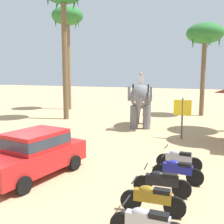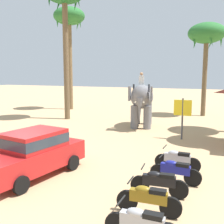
{
  "view_description": "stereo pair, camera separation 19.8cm",
  "coord_description": "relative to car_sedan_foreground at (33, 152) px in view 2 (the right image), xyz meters",
  "views": [
    {
      "loc": [
        7.04,
        -8.11,
        3.82
      ],
      "look_at": [
        1.05,
        6.08,
        1.6
      ],
      "focal_mm": 43.29,
      "sensor_mm": 36.0,
      "label": 1
    },
    {
      "loc": [
        7.22,
        -8.03,
        3.82
      ],
      "look_at": [
        1.05,
        6.08,
        1.6
      ],
      "focal_mm": 43.29,
      "sensor_mm": 36.0,
      "label": 2
    }
  ],
  "objects": [
    {
      "name": "elephant_with_mahout",
      "position": [
        0.88,
        10.55,
        1.06
      ],
      "size": [
        2.35,
        4.01,
        3.88
      ],
      "color": "slate",
      "rests_on": "ground"
    },
    {
      "name": "motorcycle_far_in_row",
      "position": [
        4.83,
        2.67,
        -0.46
      ],
      "size": [
        1.8,
        0.55,
        0.94
      ],
      "color": "black",
      "rests_on": "ground"
    },
    {
      "name": "motorcycle_second_in_row",
      "position": [
        4.72,
        -1.03,
        -0.46
      ],
      "size": [
        1.8,
        0.55,
        0.94
      ],
      "color": "black",
      "rests_on": "ground"
    },
    {
      "name": "ground_plane",
      "position": [
        -0.64,
        0.3,
        -0.93
      ],
      "size": [
        120.0,
        120.0,
        0.0
      ],
      "primitive_type": "plane",
      "color": "tan"
    },
    {
      "name": "car_sedan_foreground",
      "position": [
        0.0,
        0.0,
        0.0
      ],
      "size": [
        2.32,
        4.3,
        1.7
      ],
      "color": "red",
      "rests_on": "ground"
    },
    {
      "name": "palm_tree_behind_elephant",
      "position": [
        4.45,
        17.67,
        6.1
      ],
      "size": [
        3.2,
        3.2,
        8.17
      ],
      "color": "brown",
      "rests_on": "ground"
    },
    {
      "name": "palm_tree_left_of_road",
      "position": [
        -8.92,
        16.78,
        8.25
      ],
      "size": [
        3.2,
        3.2,
        10.51
      ],
      "color": "brown",
      "rests_on": "ground"
    },
    {
      "name": "signboard_yellow",
      "position": [
        4.15,
        7.98,
        0.76
      ],
      "size": [
        1.0,
        0.1,
        2.4
      ],
      "color": "#4C4C51",
      "rests_on": "ground"
    },
    {
      "name": "motorcycle_fourth_in_row",
      "position": [
        4.99,
        1.4,
        -0.46
      ],
      "size": [
        1.8,
        0.55,
        0.94
      ],
      "color": "black",
      "rests_on": "ground"
    },
    {
      "name": "motorcycle_nearest_camera",
      "position": [
        4.93,
        -2.27,
        -0.46
      ],
      "size": [
        1.8,
        0.55,
        0.94
      ],
      "color": "black",
      "rests_on": "ground"
    },
    {
      "name": "motorcycle_mid_row",
      "position": [
        4.72,
        0.17,
        -0.46
      ],
      "size": [
        1.8,
        0.55,
        0.94
      ],
      "color": "black",
      "rests_on": "ground"
    }
  ]
}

